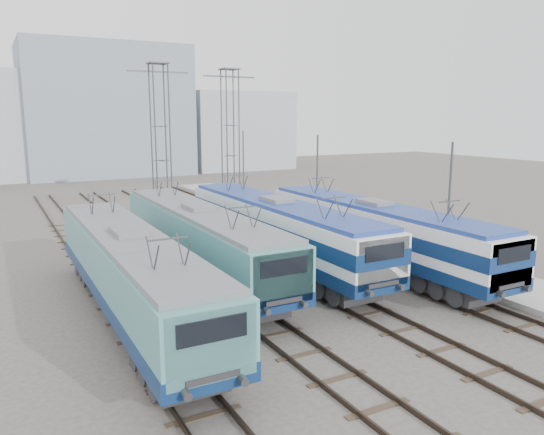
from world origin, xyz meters
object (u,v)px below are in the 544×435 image
at_px(locomotive_far_left, 132,269).
at_px(mast_mid, 317,186).
at_px(locomotive_center_left, 200,237).
at_px(mast_rear, 243,170).
at_px(locomotive_far_right, 375,229).
at_px(catenary_tower_west, 161,138).
at_px(locomotive_center_right, 278,227).
at_px(mast_front, 448,213).
at_px(catenary_tower_east, 230,136).

bearing_deg(locomotive_far_left, mast_mid, 33.41).
bearing_deg(mast_mid, locomotive_center_left, -151.37).
distance_m(locomotive_center_left, mast_rear, 20.99).
relative_size(locomotive_center_left, locomotive_far_right, 1.01).
bearing_deg(mast_mid, mast_rear, 90.00).
bearing_deg(mast_mid, catenary_tower_west, 137.07).
relative_size(locomotive_center_right, mast_front, 2.58).
bearing_deg(catenary_tower_east, mast_mid, -78.14).
xyz_separation_m(locomotive_center_right, mast_front, (6.35, -6.07, 1.20)).
bearing_deg(locomotive_center_left, locomotive_far_left, -136.95).
distance_m(mast_mid, mast_rear, 12.00).
relative_size(locomotive_far_left, mast_rear, 2.53).
xyz_separation_m(locomotive_far_left, mast_mid, (15.35, 10.13, 1.29)).
xyz_separation_m(mast_front, mast_mid, (0.00, 12.00, 0.00)).
bearing_deg(locomotive_center_right, catenary_tower_east, 75.06).
distance_m(locomotive_center_right, catenary_tower_east, 17.04).
xyz_separation_m(mast_front, mast_rear, (0.00, 24.00, 0.00)).
relative_size(locomotive_center_right, catenary_tower_east, 1.50).
bearing_deg(locomotive_far_left, locomotive_center_left, 43.05).
bearing_deg(catenary_tower_east, locomotive_center_right, -104.94).
bearing_deg(mast_front, locomotive_far_right, 119.16).
bearing_deg(locomotive_far_right, catenary_tower_west, 112.03).
bearing_deg(locomotive_center_left, mast_mid, 28.63).
relative_size(catenary_tower_east, mast_mid, 1.71).
bearing_deg(locomotive_far_left, locomotive_center_right, 25.02).
xyz_separation_m(locomotive_center_right, catenary_tower_east, (4.25, 15.93, 4.34)).
bearing_deg(mast_mid, mast_front, -90.00).
height_order(catenary_tower_west, catenary_tower_east, same).
bearing_deg(mast_front, locomotive_far_left, 173.04).
xyz_separation_m(locomotive_far_left, catenary_tower_west, (6.75, 18.13, 4.43)).
bearing_deg(catenary_tower_east, locomotive_far_left, -123.36).
bearing_deg(locomotive_center_right, locomotive_far_left, -154.98).
bearing_deg(mast_rear, catenary_tower_east, -136.40).
bearing_deg(locomotive_center_right, catenary_tower_west, 99.18).
xyz_separation_m(locomotive_far_left, mast_front, (15.35, -1.87, 1.29)).
relative_size(locomotive_far_right, mast_rear, 2.50).
relative_size(locomotive_far_left, locomotive_center_right, 0.98).
xyz_separation_m(locomotive_far_right, mast_mid, (1.85, 8.68, 1.26)).
height_order(locomotive_center_right, mast_rear, mast_rear).
distance_m(locomotive_far_right, mast_rear, 20.80).
bearing_deg(mast_front, catenary_tower_west, 113.27).
relative_size(locomotive_far_left, locomotive_far_right, 1.01).
bearing_deg(mast_mid, locomotive_far_left, -146.59).
distance_m(locomotive_far_left, mast_mid, 18.43).
xyz_separation_m(locomotive_center_left, mast_rear, (10.85, 17.92, 1.29)).
height_order(locomotive_far_left, locomotive_center_left, locomotive_far_left).
distance_m(catenary_tower_west, mast_rear, 9.99).
relative_size(locomotive_far_left, mast_front, 2.53).
bearing_deg(locomotive_far_right, mast_mid, 77.97).
xyz_separation_m(locomotive_far_right, catenary_tower_east, (-0.25, 18.68, 4.40)).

